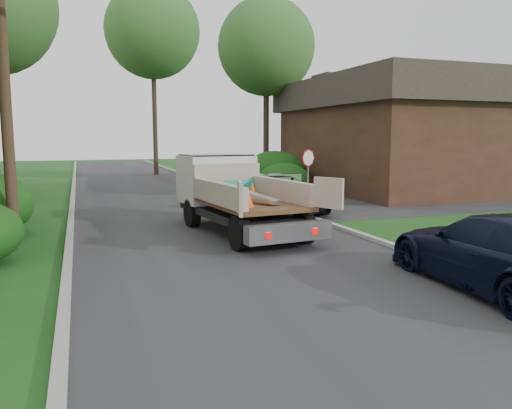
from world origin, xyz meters
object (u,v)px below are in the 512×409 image
Objects in this scene: stop_sign at (308,166)px; tree_right_far at (266,47)px; black_pickup at (278,194)px; utility_pole at (3,51)px; flatbed_truck at (229,189)px; navy_suv at (500,252)px; house_right at (397,134)px; tree_center_far at (152,31)px.

stop_sign is 0.22× the size of tree_right_far.
utility_pole is at bearing -168.77° from black_pickup.
flatbed_truck is (6.24, 0.54, -3.88)m from utility_pole.
stop_sign reaches higher than navy_suv.
tree_right_far is (12.98, 15.02, 3.31)m from utility_pole.
house_right is (18.48, 9.02, -2.01)m from utility_pole.
tree_right_far is 24.07m from navy_suv.
tree_center_far is at bearing 73.35° from utility_pole.
tree_right_far is at bearing 78.19° from stop_sign.
tree_center_far is (-3.20, 21.00, 9.20)m from stop_sign.
tree_center_far reaches higher than house_right.
tree_right_far is (-5.50, 6.00, 5.32)m from house_right.
tree_right_far reaches higher than flatbed_truck.
house_right reaches higher than navy_suv.
utility_pole is 1.53× the size of flatbed_truck.
house_right is 15.01m from flatbed_truck.
house_right is (7.80, 5.00, 1.38)m from stop_sign.
stop_sign is 13.08m from tree_right_far.
utility_pole reaches higher than black_pickup.
utility_pole is 0.87× the size of tree_right_far.
navy_suv is at bearing -86.83° from tree_center_far.
house_right is at bearing 26.01° from utility_pole.
utility_pole is at bearing -106.65° from tree_center_far.
tree_center_far reaches higher than utility_pole.
flatbed_truck is (-4.44, -3.48, -0.48)m from stop_sign.
utility_pole reaches higher than house_right.
stop_sign is 11.63m from navy_suv.
navy_suv is at bearing -98.14° from black_pickup.
stop_sign is 0.38× the size of flatbed_truck.
utility_pole reaches higher than stop_sign.
house_right is 1.99× the size of flatbed_truck.
black_pickup is (2.84, 2.84, -0.56)m from flatbed_truck.
house_right is 11.23m from black_pickup.
house_right is 0.89× the size of tree_center_far.
black_pickup is at bearing 20.43° from utility_pole.
black_pickup is at bearing -149.05° from house_right.
tree_right_far is at bearing -94.62° from navy_suv.
tree_center_far reaches higher than tree_right_far.
stop_sign is at bearing -147.34° from house_right.
house_right is at bearing 21.75° from black_pickup.
black_pickup is (-9.40, -5.64, -2.43)m from house_right.
tree_right_far is 17.51m from flatbed_truck.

